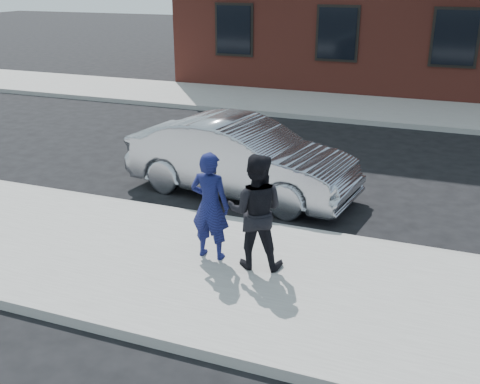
% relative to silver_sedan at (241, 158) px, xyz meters
% --- Properties ---
extents(ground, '(100.00, 100.00, 0.00)m').
position_rel_silver_sedan_xyz_m(ground, '(3.42, -3.01, -0.75)').
color(ground, black).
rests_on(ground, ground).
extents(near_sidewalk, '(50.00, 3.50, 0.15)m').
position_rel_silver_sedan_xyz_m(near_sidewalk, '(3.42, -3.26, -0.68)').
color(near_sidewalk, gray).
rests_on(near_sidewalk, ground).
extents(near_curb, '(50.00, 0.10, 0.15)m').
position_rel_silver_sedan_xyz_m(near_curb, '(3.42, -1.46, -0.68)').
color(near_curb, '#999691').
rests_on(near_curb, ground).
extents(far_sidewalk, '(50.00, 3.50, 0.15)m').
position_rel_silver_sedan_xyz_m(far_sidewalk, '(3.42, 8.24, -0.68)').
color(far_sidewalk, gray).
rests_on(far_sidewalk, ground).
extents(far_curb, '(50.00, 0.10, 0.15)m').
position_rel_silver_sedan_xyz_m(far_curb, '(3.42, 6.44, -0.68)').
color(far_curb, '#999691').
rests_on(far_curb, ground).
extents(silver_sedan, '(4.73, 2.21, 1.50)m').
position_rel_silver_sedan_xyz_m(silver_sedan, '(0.00, 0.00, 0.00)').
color(silver_sedan, '#999BA3').
rests_on(silver_sedan, ground).
extents(man_hoodie, '(0.60, 0.48, 1.63)m').
position_rel_silver_sedan_xyz_m(man_hoodie, '(0.62, -2.90, 0.21)').
color(man_hoodie, navy).
rests_on(man_hoodie, near_sidewalk).
extents(man_peacoat, '(0.92, 0.78, 1.69)m').
position_rel_silver_sedan_xyz_m(man_peacoat, '(1.33, -2.92, 0.24)').
color(man_peacoat, black).
rests_on(man_peacoat, near_sidewalk).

